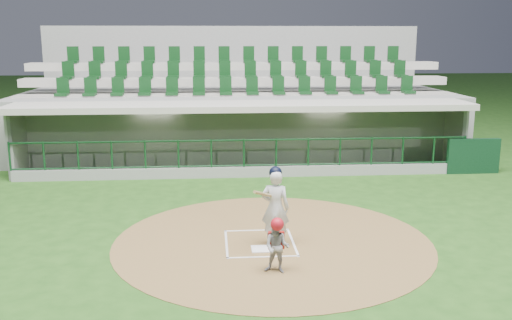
% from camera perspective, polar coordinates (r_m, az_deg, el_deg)
% --- Properties ---
extents(ground, '(120.00, 120.00, 0.00)m').
position_cam_1_polar(ground, '(13.25, 0.27, -7.89)').
color(ground, '#1D4413').
rests_on(ground, ground).
extents(dirt_circle, '(7.20, 7.20, 0.01)m').
position_cam_1_polar(dirt_circle, '(13.09, 1.66, -8.13)').
color(dirt_circle, brown).
rests_on(dirt_circle, ground).
extents(home_plate, '(0.43, 0.43, 0.02)m').
position_cam_1_polar(home_plate, '(12.59, 0.53, -8.89)').
color(home_plate, white).
rests_on(home_plate, dirt_circle).
extents(batter_box_chalk, '(1.55, 1.80, 0.01)m').
position_cam_1_polar(batter_box_chalk, '(12.96, 0.38, -8.27)').
color(batter_box_chalk, silver).
rests_on(batter_box_chalk, ground).
extents(dugout_structure, '(16.40, 3.70, 3.00)m').
position_cam_1_polar(dugout_structure, '(20.57, -1.31, 2.13)').
color(dugout_structure, slate).
rests_on(dugout_structure, ground).
extents(seating_deck, '(17.00, 6.72, 5.15)m').
position_cam_1_polar(seating_deck, '(23.54, -1.91, 4.54)').
color(seating_deck, gray).
rests_on(seating_deck, ground).
extents(batter, '(0.89, 0.91, 1.79)m').
position_cam_1_polar(batter, '(12.58, 1.93, -4.63)').
color(batter, silver).
rests_on(batter, dirt_circle).
extents(catcher, '(0.61, 0.54, 1.12)m').
position_cam_1_polar(catcher, '(11.26, 2.12, -8.50)').
color(catcher, '#95969B').
rests_on(catcher, dirt_circle).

